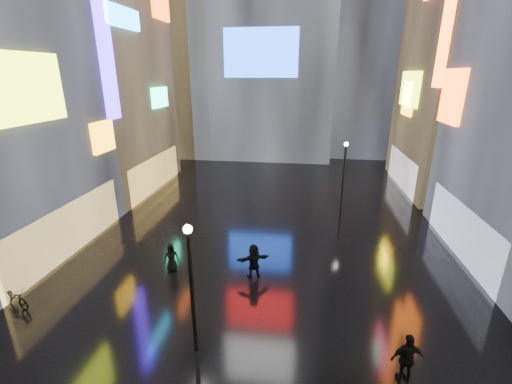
% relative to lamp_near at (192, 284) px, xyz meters
% --- Properties ---
extents(ground, '(140.00, 140.00, 0.00)m').
position_rel_lamp_near_xyz_m(ground, '(1.70, 12.17, -2.94)').
color(ground, black).
rests_on(ground, ground).
extents(building_left_far, '(10.28, 12.00, 22.00)m').
position_rel_lamp_near_xyz_m(building_left_far, '(-14.28, 18.17, 8.04)').
color(building_left_far, black).
rests_on(building_left_far, ground).
extents(building_right_far, '(10.28, 12.00, 28.00)m').
position_rel_lamp_near_xyz_m(building_right_far, '(17.67, 22.16, 11.03)').
color(building_right_far, black).
rests_on(building_right_far, ground).
extents(tower_flank_right, '(12.00, 12.00, 34.00)m').
position_rel_lamp_near_xyz_m(tower_flank_right, '(10.70, 38.17, 14.06)').
color(tower_flank_right, black).
rests_on(tower_flank_right, ground).
extents(tower_flank_left, '(10.00, 10.00, 26.00)m').
position_rel_lamp_near_xyz_m(tower_flank_left, '(-12.30, 34.17, 10.06)').
color(tower_flank_left, black).
rests_on(tower_flank_left, ground).
extents(lamp_near, '(0.30, 0.30, 5.20)m').
position_rel_lamp_near_xyz_m(lamp_near, '(0.00, 0.00, 0.00)').
color(lamp_near, black).
rests_on(lamp_near, ground).
extents(lamp_far, '(0.30, 0.30, 5.20)m').
position_rel_lamp_near_xyz_m(lamp_far, '(6.75, 15.45, 0.00)').
color(lamp_far, black).
rests_on(lamp_far, ground).
extents(pedestrian_3, '(1.16, 0.63, 1.88)m').
position_rel_lamp_near_xyz_m(pedestrian_3, '(7.42, -0.30, -2.01)').
color(pedestrian_3, black).
rests_on(pedestrian_3, ground).
extents(pedestrian_4, '(0.88, 0.74, 1.54)m').
position_rel_lamp_near_xyz_m(pedestrian_4, '(-2.95, 5.21, -2.17)').
color(pedestrian_4, black).
rests_on(pedestrian_4, ground).
extents(pedestrian_5, '(1.77, 1.18, 1.83)m').
position_rel_lamp_near_xyz_m(pedestrian_5, '(1.43, 5.22, -2.03)').
color(pedestrian_5, black).
rests_on(pedestrian_5, ground).
extents(umbrella_2, '(1.01, 0.99, 0.82)m').
position_rel_lamp_near_xyz_m(umbrella_2, '(-2.95, 5.21, -0.99)').
color(umbrella_2, black).
rests_on(umbrella_2, pedestrian_4).
extents(bicycle, '(1.94, 1.17, 0.96)m').
position_rel_lamp_near_xyz_m(bicycle, '(-8.80, 1.39, -2.46)').
color(bicycle, black).
rests_on(bicycle, ground).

